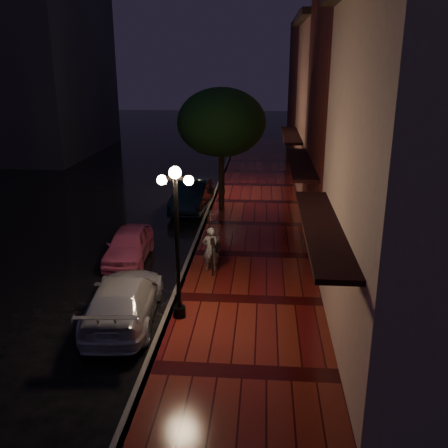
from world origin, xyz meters
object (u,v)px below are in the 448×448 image
at_px(street_tree, 222,125).
at_px(woman_with_umbrella, 211,231).
at_px(pink_car, 129,245).
at_px(navy_car, 192,195).
at_px(streetlamp_near, 177,235).
at_px(streetlamp_far, 222,149).
at_px(silver_car, 124,299).
at_px(parking_meter, 213,253).

distance_m(street_tree, woman_with_umbrella, 8.07).
bearing_deg(pink_car, woman_with_umbrella, -20.59).
height_order(street_tree, pink_car, street_tree).
relative_size(pink_car, navy_car, 0.81).
height_order(streetlamp_near, street_tree, street_tree).
distance_m(streetlamp_near, street_tree, 11.12).
bearing_deg(navy_car, woman_with_umbrella, -74.37).
distance_m(streetlamp_far, woman_with_umbrella, 10.68).
bearing_deg(street_tree, woman_with_umbrella, -87.90).
distance_m(streetlamp_near, silver_car, 2.50).
distance_m(streetlamp_far, navy_car, 3.53).
distance_m(streetlamp_near, streetlamp_far, 14.00).
bearing_deg(street_tree, streetlamp_near, -91.35).
bearing_deg(woman_with_umbrella, parking_meter, 95.71).
xyz_separation_m(silver_car, woman_with_umbrella, (2.10, 3.45, 0.93)).
xyz_separation_m(streetlamp_far, silver_car, (-1.57, -14.07, -1.94)).
xyz_separation_m(street_tree, navy_car, (-1.50, 0.28, -3.52)).
distance_m(street_tree, pink_car, 8.05).
bearing_deg(streetlamp_near, streetlamp_far, 90.00).
relative_size(pink_car, parking_meter, 2.67).
height_order(navy_car, parking_meter, parking_meter).
distance_m(navy_car, silver_car, 11.35).
xyz_separation_m(navy_car, parking_meter, (1.89, -8.37, 0.23)).
distance_m(pink_car, navy_car, 7.00).
relative_size(navy_car, parking_meter, 3.30).
bearing_deg(silver_car, streetlamp_far, -101.23).
relative_size(street_tree, parking_meter, 4.33).
xyz_separation_m(pink_car, woman_with_umbrella, (3.15, -1.03, 0.98)).
height_order(silver_car, parking_meter, parking_meter).
xyz_separation_m(streetlamp_near, pink_car, (-2.61, 4.41, -1.99)).
bearing_deg(silver_car, navy_car, -96.53).
distance_m(streetlamp_far, parking_meter, 11.24).
relative_size(streetlamp_near, street_tree, 0.74).
height_order(pink_car, silver_car, silver_car).
xyz_separation_m(street_tree, silver_car, (-1.83, -11.06, -3.59)).
relative_size(streetlamp_far, woman_with_umbrella, 1.98).
distance_m(streetlamp_far, pink_car, 10.14).
bearing_deg(parking_meter, silver_car, -121.15).
bearing_deg(streetlamp_near, parking_meter, 77.38).
bearing_deg(woman_with_umbrella, streetlamp_near, 73.42).
distance_m(silver_car, parking_meter, 3.72).
xyz_separation_m(streetlamp_near, woman_with_umbrella, (0.54, 3.38, -1.01)).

